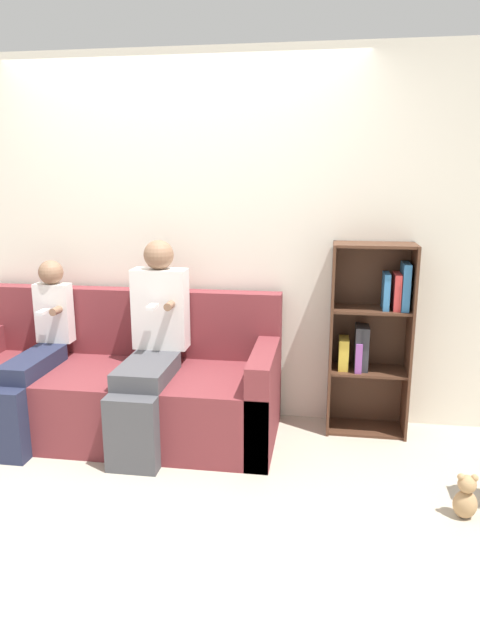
# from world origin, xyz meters

# --- Properties ---
(ground_plane) EXTENTS (14.00, 14.00, 0.00)m
(ground_plane) POSITION_xyz_m (0.00, 0.00, 0.00)
(ground_plane) COLOR #B2A893
(back_wall) EXTENTS (10.00, 0.06, 2.55)m
(back_wall) POSITION_xyz_m (0.00, 0.99, 1.27)
(back_wall) COLOR silver
(back_wall) RESTS_ON ground_plane
(couch) EXTENTS (2.20, 0.86, 0.94)m
(couch) POSITION_xyz_m (-0.38, 0.53, 0.30)
(couch) COLOR maroon
(couch) RESTS_ON ground_plane
(adult_seated) EXTENTS (0.37, 0.83, 1.31)m
(adult_seated) POSITION_xyz_m (-0.09, 0.44, 0.67)
(adult_seated) COLOR #47474C
(adult_seated) RESTS_ON ground_plane
(child_seated) EXTENTS (0.25, 0.84, 1.16)m
(child_seated) POSITION_xyz_m (-0.88, 0.39, 0.58)
(child_seated) COLOR #232842
(child_seated) RESTS_ON ground_plane
(bookshelf) EXTENTS (0.53, 0.31, 1.30)m
(bookshelf) POSITION_xyz_m (1.33, 0.83, 0.68)
(bookshelf) COLOR #4C2D1E
(bookshelf) RESTS_ON ground_plane
(teddy_bear) EXTENTS (0.12, 0.10, 0.25)m
(teddy_bear) POSITION_xyz_m (1.77, -0.21, 0.12)
(teddy_bear) COLOR tan
(teddy_bear) RESTS_ON ground_plane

